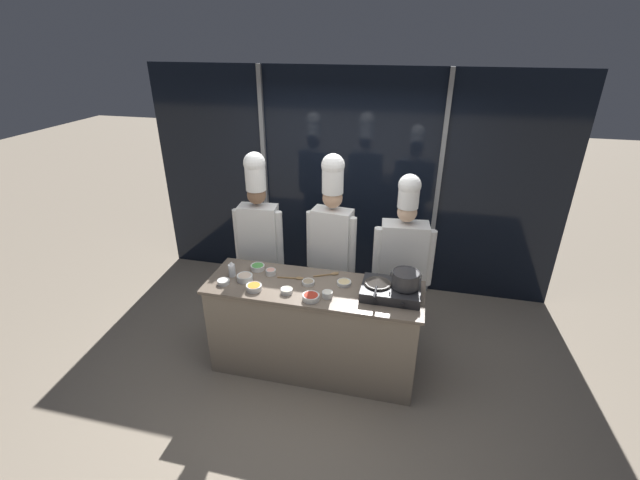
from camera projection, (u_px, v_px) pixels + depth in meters
The scene contains 22 objects.
ground_plane at pixel (314, 365), 4.29m from camera, with size 24.00×24.00×0.00m, color gray.
window_wall_back at pixel (348, 183), 5.23m from camera, with size 5.00×0.09×2.70m.
demo_counter at pixel (314, 328), 4.09m from camera, with size 1.99×0.66×0.93m.
portable_stove at pixel (391, 290), 3.74m from camera, with size 0.51×0.39×0.10m.
frying_pan at pixel (378, 281), 3.72m from camera, with size 0.24×0.41×0.05m.
stock_pot at pixel (406, 279), 3.66m from camera, with size 0.26×0.24×0.14m.
squeeze_bottle_clear at pixel (232, 269), 4.02m from camera, with size 0.06×0.06×0.15m.
prep_bowl_chicken at pixel (245, 277), 3.97m from camera, with size 0.15×0.15×0.06m.
prep_bowl_shrimp at pixel (271, 272), 4.06m from camera, with size 0.10×0.10×0.05m.
prep_bowl_scallions at pixel (258, 267), 4.15m from camera, with size 0.14×0.14×0.05m.
prep_bowl_ginger at pixel (344, 283), 3.91m from camera, with size 0.13×0.13×0.03m.
prep_bowl_mushrooms at pixel (308, 282), 3.91m from camera, with size 0.12×0.12×0.03m.
prep_bowl_rice at pixel (223, 282), 3.91m from camera, with size 0.11×0.11×0.04m.
prep_bowl_garlic at pixel (327, 294), 3.71m from camera, with size 0.09×0.09×0.06m.
prep_bowl_noodles at pixel (287, 290), 3.78m from camera, with size 0.11×0.11×0.04m.
prep_bowl_chili_flakes at pixel (311, 297), 3.68m from camera, with size 0.15×0.15×0.05m.
prep_bowl_carrots at pixel (254, 287), 3.82m from camera, with size 0.14×0.14×0.05m.
serving_spoon_slotted at pixel (296, 278), 4.00m from camera, with size 0.25×0.06×0.02m.
serving_spoon_solid at pixel (331, 274), 4.07m from camera, with size 0.24×0.14×0.02m.
chef_head at pixel (259, 230), 4.42m from camera, with size 0.52×0.24×1.99m.
chef_sous at pixel (332, 235), 4.25m from camera, with size 0.51×0.25×2.02m.
chef_line at pixel (403, 254), 4.15m from camera, with size 0.58×0.27×1.88m.
Camera 1 is at (0.82, -3.21, 3.01)m, focal length 24.00 mm.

